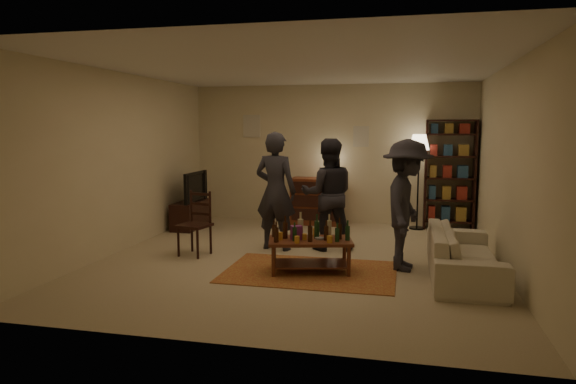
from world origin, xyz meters
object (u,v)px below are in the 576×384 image
(bookshelf, at_px, (450,174))
(person_by_sofa, at_px, (407,205))
(dining_chair, at_px, (197,221))
(dresser, at_px, (318,200))
(floor_lamp, at_px, (419,149))
(coffee_table, at_px, (310,242))
(person_right, at_px, (328,194))
(sofa, at_px, (464,253))
(person_left, at_px, (276,191))
(tv_stand, at_px, (191,208))

(bookshelf, xyz_separation_m, person_by_sofa, (-0.76, -2.98, -0.17))
(dining_chair, distance_m, dresser, 3.08)
(dresser, height_order, floor_lamp, floor_lamp)
(floor_lamp, distance_m, person_by_sofa, 2.93)
(coffee_table, height_order, floor_lamp, floor_lamp)
(person_right, height_order, person_by_sofa, person_by_sofa)
(floor_lamp, distance_m, sofa, 3.31)
(coffee_table, height_order, dining_chair, dining_chair)
(person_left, height_order, person_by_sofa, person_left)
(dining_chair, height_order, dresser, dresser)
(floor_lamp, bearing_deg, coffee_table, -113.34)
(person_left, bearing_deg, person_right, -157.02)
(dresser, height_order, person_by_sofa, person_by_sofa)
(bookshelf, xyz_separation_m, floor_lamp, (-0.56, -0.13, 0.45))
(coffee_table, distance_m, floor_lamp, 3.72)
(coffee_table, distance_m, person_left, 1.46)
(person_left, bearing_deg, coffee_table, 133.83)
(dining_chair, xyz_separation_m, sofa, (3.73, -0.34, -0.20))
(dresser, relative_size, person_left, 0.75)
(dining_chair, xyz_separation_m, bookshelf, (3.78, 2.84, 0.53))
(person_left, bearing_deg, sofa, 171.47)
(sofa, xyz_separation_m, person_right, (-1.89, 1.09, 0.55))
(floor_lamp, distance_m, person_right, 2.48)
(bookshelf, xyz_separation_m, person_right, (-1.94, -2.09, -0.18))
(person_left, relative_size, person_right, 1.06)
(tv_stand, xyz_separation_m, bookshelf, (4.69, 0.98, 0.65))
(dining_chair, bearing_deg, person_right, 34.13)
(dining_chair, xyz_separation_m, tv_stand, (-0.91, 1.86, -0.12))
(sofa, bearing_deg, floor_lamp, 9.53)
(tv_stand, bearing_deg, person_by_sofa, -26.99)
(tv_stand, height_order, dresser, dresser)
(bookshelf, height_order, floor_lamp, bookshelf)
(bookshelf, xyz_separation_m, sofa, (-0.05, -3.18, -0.73))
(floor_lamp, bearing_deg, person_left, -135.40)
(person_by_sofa, bearing_deg, person_left, 76.77)
(person_right, bearing_deg, bookshelf, -145.18)
(floor_lamp, height_order, person_right, floor_lamp)
(tv_stand, xyz_separation_m, sofa, (4.64, -2.20, -0.08))
(floor_lamp, xyz_separation_m, person_left, (-2.16, -2.13, -0.58))
(bookshelf, height_order, person_left, bookshelf)
(floor_lamp, bearing_deg, person_right, -125.19)
(bookshelf, bearing_deg, person_left, -140.25)
(dining_chair, bearing_deg, person_left, 40.51)
(person_right, xyz_separation_m, person_by_sofa, (1.18, -0.89, 0.01))
(bookshelf, relative_size, person_by_sofa, 1.17)
(dining_chair, bearing_deg, sofa, 6.70)
(person_right, bearing_deg, dresser, -88.41)
(tv_stand, height_order, person_by_sofa, person_by_sofa)
(dresser, height_order, person_right, person_right)
(sofa, bearing_deg, person_right, 59.99)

